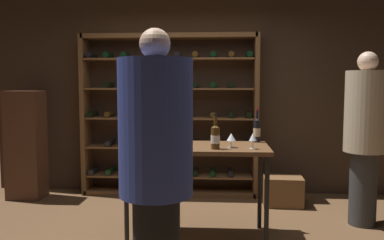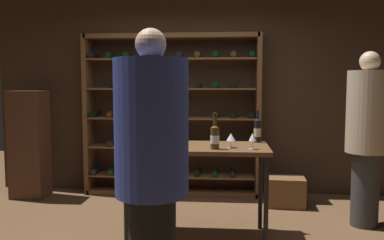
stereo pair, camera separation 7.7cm
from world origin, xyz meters
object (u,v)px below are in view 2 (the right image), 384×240
wine_crate (285,192)px  display_cabinet (29,144)px  wine_bottle_black_capsule (215,137)px  wine_glass_stemmed_left (231,138)px  wine_glass_stemmed_center (253,138)px  wine_rack (172,116)px  person_guest_plum_blouse (152,161)px  tasting_table (197,155)px  person_guest_blue_shirt (367,131)px  wine_bottle_red_label (257,130)px

wine_crate → display_cabinet: size_ratio=0.34×
wine_bottle_black_capsule → wine_glass_stemmed_left: wine_bottle_black_capsule is taller
wine_bottle_black_capsule → wine_glass_stemmed_center: size_ratio=2.21×
wine_crate → wine_glass_stemmed_left: bearing=-119.6°
wine_rack → wine_crate: bearing=-15.9°
person_guest_plum_blouse → tasting_table: bearing=108.9°
wine_crate → wine_glass_stemmed_center: size_ratio=3.23×
wine_crate → display_cabinet: (-3.35, 0.13, 0.53)m
person_guest_plum_blouse → person_guest_blue_shirt: person_guest_plum_blouse is taller
wine_crate → wine_bottle_red_label: wine_bottle_red_label is taller
wine_bottle_red_label → wine_glass_stemmed_center: wine_bottle_red_label is taller
tasting_table → display_cabinet: (-2.33, 1.25, -0.11)m
wine_bottle_red_label → tasting_table: bearing=-154.8°
tasting_table → wine_bottle_red_label: bearing=25.2°
tasting_table → wine_crate: tasting_table is taller
display_cabinet → wine_glass_stemmed_center: size_ratio=9.59×
person_guest_blue_shirt → wine_bottle_red_label: 1.17m
wine_rack → person_guest_plum_blouse: 2.89m
person_guest_plum_blouse → wine_glass_stemmed_left: size_ratio=13.65×
wine_rack → display_cabinet: (-1.88, -0.29, -0.37)m
person_guest_plum_blouse → display_cabinet: bearing=156.9°
wine_crate → wine_bottle_black_capsule: wine_bottle_black_capsule is taller
person_guest_blue_shirt → wine_glass_stemmed_left: size_ratio=13.59×
wine_rack → wine_glass_stemmed_center: size_ratio=16.05×
person_guest_blue_shirt → wine_glass_stemmed_left: 1.55m
person_guest_blue_shirt → wine_bottle_red_label: person_guest_blue_shirt is taller
wine_bottle_red_label → wine_glass_stemmed_center: size_ratio=2.34×
tasting_table → person_guest_plum_blouse: 1.37m
person_guest_plum_blouse → person_guest_blue_shirt: 2.67m
wine_crate → wine_bottle_black_capsule: 1.77m
display_cabinet → wine_crate: bearing=-2.2°
person_guest_blue_shirt → wine_glass_stemmed_left: bearing=-66.4°
person_guest_plum_blouse → wine_bottle_red_label: size_ratio=5.34×
tasting_table → display_cabinet: size_ratio=0.97×
wine_crate → wine_glass_stemmed_center: (-0.49, -1.29, 0.84)m
person_guest_blue_shirt → wine_crate: 1.29m
wine_rack → person_guest_blue_shirt: size_ratio=1.29×
tasting_table → person_guest_plum_blouse: (-0.20, -1.34, 0.20)m
tasting_table → person_guest_blue_shirt: 1.83m
wine_rack → display_cabinet: size_ratio=1.67×
tasting_table → display_cabinet: 2.65m
wine_glass_stemmed_left → wine_crate: bearing=60.4°
wine_rack → wine_crate: 1.77m
tasting_table → person_guest_blue_shirt: person_guest_blue_shirt is taller
display_cabinet → wine_glass_stemmed_center: display_cabinet is taller
wine_rack → tasting_table: size_ratio=1.73×
wine_rack → display_cabinet: wine_rack is taller
person_guest_blue_shirt → wine_glass_stemmed_center: (-1.24, -0.65, -0.00)m
tasting_table → wine_glass_stemmed_center: bearing=-17.7°
person_guest_plum_blouse → wine_crate: (1.21, 2.46, -0.84)m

